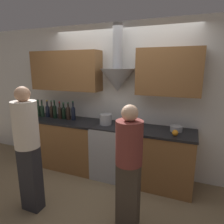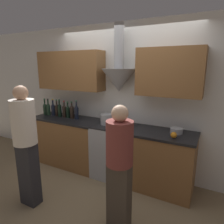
% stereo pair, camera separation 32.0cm
% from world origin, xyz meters
% --- Properties ---
extents(ground_plane, '(12.00, 12.00, 0.00)m').
position_xyz_m(ground_plane, '(0.00, 0.00, 0.00)').
color(ground_plane, '#847051').
extents(wall_back, '(8.40, 0.58, 2.60)m').
position_xyz_m(wall_back, '(-0.07, 0.60, 1.46)').
color(wall_back, white).
rests_on(wall_back, ground_plane).
extents(counter_left, '(1.38, 0.62, 0.92)m').
position_xyz_m(counter_left, '(-1.02, 0.33, 0.46)').
color(counter_left, brown).
rests_on(counter_left, ground_plane).
extents(counter_right, '(0.98, 0.62, 0.92)m').
position_xyz_m(counter_right, '(0.82, 0.33, 0.46)').
color(counter_right, brown).
rests_on(counter_right, ground_plane).
extents(stove_range, '(0.68, 0.60, 0.92)m').
position_xyz_m(stove_range, '(0.00, 0.33, 0.46)').
color(stove_range, '#A8AAAF').
rests_on(stove_range, ground_plane).
extents(wine_bottle_0, '(0.08, 0.08, 0.33)m').
position_xyz_m(wine_bottle_0, '(-1.61, 0.35, 1.04)').
color(wine_bottle_0, black).
rests_on(wine_bottle_0, counter_left).
extents(wine_bottle_1, '(0.08, 0.08, 0.33)m').
position_xyz_m(wine_bottle_1, '(-1.52, 0.35, 1.05)').
color(wine_bottle_1, black).
rests_on(wine_bottle_1, counter_left).
extents(wine_bottle_2, '(0.08, 0.08, 0.33)m').
position_xyz_m(wine_bottle_2, '(-1.41, 0.37, 1.05)').
color(wine_bottle_2, black).
rests_on(wine_bottle_2, counter_left).
extents(wine_bottle_3, '(0.07, 0.07, 0.33)m').
position_xyz_m(wine_bottle_3, '(-1.30, 0.36, 1.05)').
color(wine_bottle_3, black).
rests_on(wine_bottle_3, counter_left).
extents(wine_bottle_4, '(0.07, 0.07, 0.34)m').
position_xyz_m(wine_bottle_4, '(-1.22, 0.35, 1.06)').
color(wine_bottle_4, black).
rests_on(wine_bottle_4, counter_left).
extents(wine_bottle_5, '(0.07, 0.07, 0.32)m').
position_xyz_m(wine_bottle_5, '(-1.11, 0.36, 1.05)').
color(wine_bottle_5, black).
rests_on(wine_bottle_5, counter_left).
extents(wine_bottle_6, '(0.08, 0.08, 0.31)m').
position_xyz_m(wine_bottle_6, '(-1.03, 0.37, 1.04)').
color(wine_bottle_6, black).
rests_on(wine_bottle_6, counter_left).
extents(wine_bottle_7, '(0.08, 0.08, 0.33)m').
position_xyz_m(wine_bottle_7, '(-0.92, 0.36, 1.05)').
color(wine_bottle_7, black).
rests_on(wine_bottle_7, counter_left).
extents(wine_bottle_8, '(0.08, 0.08, 0.35)m').
position_xyz_m(wine_bottle_8, '(-0.82, 0.37, 1.06)').
color(wine_bottle_8, black).
rests_on(wine_bottle_8, counter_left).
extents(stock_pot, '(0.21, 0.21, 0.18)m').
position_xyz_m(stock_pot, '(-0.15, 0.33, 1.01)').
color(stock_pot, '#A8AAAF').
rests_on(stock_pot, stove_range).
extents(mixing_bowl, '(0.20, 0.20, 0.08)m').
position_xyz_m(mixing_bowl, '(0.15, 0.31, 0.96)').
color(mixing_bowl, '#A8AAAF').
rests_on(mixing_bowl, stove_range).
extents(orange_fruit, '(0.09, 0.09, 0.09)m').
position_xyz_m(orange_fruit, '(0.99, 0.18, 0.96)').
color(orange_fruit, orange).
rests_on(orange_fruit, counter_right).
extents(saucepan, '(0.18, 0.18, 0.08)m').
position_xyz_m(saucepan, '(0.99, 0.40, 0.96)').
color(saucepan, '#A8AAAF').
rests_on(saucepan, counter_right).
extents(person_foreground_left, '(0.31, 0.31, 1.66)m').
position_xyz_m(person_foreground_left, '(-0.70, -0.87, 0.92)').
color(person_foreground_left, '#28282D').
rests_on(person_foreground_left, ground_plane).
extents(person_foreground_right, '(0.31, 0.31, 1.49)m').
position_xyz_m(person_foreground_right, '(0.57, -0.66, 0.82)').
color(person_foreground_right, '#473D33').
rests_on(person_foreground_right, ground_plane).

